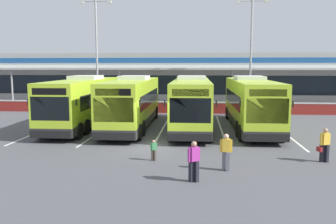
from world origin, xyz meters
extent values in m
plane|color=#4C4C51|center=(0.00, 0.00, 0.00)|extent=(200.00, 200.00, 0.00)
cube|color=silver|center=(0.00, 27.00, 2.75)|extent=(70.00, 10.00, 5.50)
cube|color=#19232D|center=(0.00, 21.98, 2.30)|extent=(66.00, 0.08, 2.20)
cube|color=navy|center=(0.00, 21.97, 5.15)|extent=(68.00, 0.08, 0.60)
cube|color=beige|center=(0.00, 20.50, 4.20)|extent=(67.00, 3.00, 0.24)
cube|color=gray|center=(0.00, 27.00, 5.75)|extent=(70.00, 10.00, 0.50)
cylinder|color=#999999|center=(-18.60, 19.30, 2.10)|extent=(0.20, 0.20, 4.20)
cylinder|color=#999999|center=(-6.20, 19.30, 2.10)|extent=(0.20, 0.20, 4.20)
cylinder|color=#999999|center=(6.20, 19.30, 2.10)|extent=(0.20, 0.20, 4.20)
cube|color=maroon|center=(0.00, 14.50, 0.50)|extent=(60.00, 0.36, 1.00)
cube|color=#B2B2B2|center=(0.00, 14.50, 1.05)|extent=(60.00, 0.40, 0.10)
cube|color=#B7DB2D|center=(-6.08, 6.41, 1.91)|extent=(2.65, 12.02, 3.19)
cube|color=#333333|center=(-6.08, 6.41, 0.59)|extent=(2.67, 12.04, 0.56)
cube|color=black|center=(-6.09, 6.81, 2.15)|extent=(2.66, 9.62, 0.96)
cube|color=black|center=(-6.03, 0.46, 2.05)|extent=(2.31, 0.12, 1.40)
cube|color=black|center=(-6.03, 0.45, 3.05)|extent=(2.05, 0.10, 0.40)
cube|color=silver|center=(-6.09, 7.41, 3.64)|extent=(2.07, 2.82, 0.28)
cube|color=black|center=(-6.03, 0.35, 0.55)|extent=(2.45, 0.18, 0.44)
cube|color=black|center=(-4.58, 0.82, 2.40)|extent=(0.08, 0.12, 0.36)
cube|color=black|center=(-7.49, 0.80, 2.40)|extent=(0.08, 0.12, 0.36)
cylinder|color=black|center=(-4.93, 11.02, 0.52)|extent=(0.33, 1.04, 1.04)
cylinder|color=black|center=(-7.32, 11.00, 0.52)|extent=(0.33, 1.04, 1.04)
cylinder|color=black|center=(-4.86, 3.22, 0.52)|extent=(0.33, 1.04, 1.04)
cylinder|color=black|center=(-7.25, 3.20, 0.52)|extent=(0.33, 1.04, 1.04)
cylinder|color=black|center=(-4.85, 1.82, 0.52)|extent=(0.33, 1.04, 1.04)
cylinder|color=black|center=(-7.24, 1.80, 0.52)|extent=(0.33, 1.04, 1.04)
cube|color=#B7DB2D|center=(-2.29, 6.22, 1.91)|extent=(2.65, 12.02, 3.19)
cube|color=#333333|center=(-2.29, 6.22, 0.59)|extent=(2.67, 12.04, 0.56)
cube|color=black|center=(-2.29, 6.62, 2.15)|extent=(2.66, 9.62, 0.96)
cube|color=black|center=(-2.24, 0.27, 2.05)|extent=(2.31, 0.12, 1.40)
cube|color=black|center=(-2.24, 0.26, 3.05)|extent=(2.05, 0.10, 0.40)
cube|color=silver|center=(-2.30, 7.22, 3.64)|extent=(2.07, 2.82, 0.28)
cube|color=black|center=(-2.24, 0.16, 0.55)|extent=(2.45, 0.18, 0.44)
cube|color=black|center=(-0.79, 0.63, 2.40)|extent=(0.08, 0.12, 0.36)
cube|color=black|center=(-3.70, 0.61, 2.40)|extent=(0.08, 0.12, 0.36)
cylinder|color=black|center=(-1.13, 10.83, 0.52)|extent=(0.33, 1.04, 1.04)
cylinder|color=black|center=(-3.52, 10.81, 0.52)|extent=(0.33, 1.04, 1.04)
cylinder|color=black|center=(-1.07, 3.03, 0.52)|extent=(0.33, 1.04, 1.04)
cylinder|color=black|center=(-3.46, 3.01, 0.52)|extent=(0.33, 1.04, 1.04)
cylinder|color=black|center=(-1.05, 1.63, 0.52)|extent=(0.33, 1.04, 1.04)
cylinder|color=black|center=(-3.44, 1.61, 0.52)|extent=(0.33, 1.04, 1.04)
cube|color=#B7DB2D|center=(2.05, 6.28, 1.91)|extent=(2.65, 12.02, 3.19)
cube|color=#333333|center=(2.05, 6.28, 0.59)|extent=(2.67, 12.04, 0.56)
cube|color=black|center=(2.05, 6.68, 2.15)|extent=(2.66, 9.62, 0.96)
cube|color=black|center=(2.10, 0.33, 2.05)|extent=(2.31, 0.12, 1.40)
cube|color=black|center=(2.10, 0.32, 3.05)|extent=(2.05, 0.10, 0.40)
cube|color=silver|center=(2.04, 7.28, 3.64)|extent=(2.07, 2.82, 0.28)
cube|color=black|center=(2.11, 0.22, 0.55)|extent=(2.45, 0.18, 0.44)
cube|color=black|center=(3.56, 0.69, 2.40)|extent=(0.08, 0.12, 0.36)
cube|color=black|center=(0.65, 0.66, 2.40)|extent=(0.08, 0.12, 0.36)
cylinder|color=black|center=(3.21, 10.89, 0.52)|extent=(0.33, 1.04, 1.04)
cylinder|color=black|center=(0.82, 10.86, 0.52)|extent=(0.33, 1.04, 1.04)
cylinder|color=black|center=(3.28, 3.09, 0.52)|extent=(0.33, 1.04, 1.04)
cylinder|color=black|center=(0.89, 3.07, 0.52)|extent=(0.33, 1.04, 1.04)
cylinder|color=black|center=(3.29, 1.69, 0.52)|extent=(0.33, 1.04, 1.04)
cylinder|color=black|center=(0.90, 1.67, 0.52)|extent=(0.33, 1.04, 1.04)
cube|color=#B7DB2D|center=(6.31, 6.51, 1.91)|extent=(2.65, 12.02, 3.19)
cube|color=#333333|center=(6.31, 6.51, 0.59)|extent=(2.67, 12.04, 0.56)
cube|color=black|center=(6.30, 6.91, 2.15)|extent=(2.66, 9.62, 0.96)
cube|color=black|center=(6.36, 0.56, 2.05)|extent=(2.31, 0.12, 1.40)
cube|color=black|center=(6.36, 0.55, 3.05)|extent=(2.05, 0.10, 0.40)
cube|color=silver|center=(6.30, 7.51, 3.64)|extent=(2.07, 2.82, 0.28)
cube|color=black|center=(6.36, 0.45, 0.55)|extent=(2.45, 0.18, 0.44)
cube|color=black|center=(7.81, 0.93, 2.40)|extent=(0.08, 0.12, 0.36)
cube|color=black|center=(4.90, 0.90, 2.40)|extent=(0.08, 0.12, 0.36)
cylinder|color=black|center=(7.46, 11.12, 0.52)|extent=(0.33, 1.04, 1.04)
cylinder|color=black|center=(5.07, 11.10, 0.52)|extent=(0.33, 1.04, 1.04)
cylinder|color=black|center=(7.53, 3.32, 0.52)|extent=(0.33, 1.04, 1.04)
cylinder|color=black|center=(5.14, 3.30, 0.52)|extent=(0.33, 1.04, 1.04)
cylinder|color=black|center=(7.54, 1.92, 0.52)|extent=(0.33, 1.04, 1.04)
cylinder|color=black|center=(5.15, 1.90, 0.52)|extent=(0.33, 1.04, 1.04)
cube|color=silver|center=(-8.40, 6.00, 0.00)|extent=(0.14, 13.00, 0.01)
cube|color=silver|center=(-4.20, 6.00, 0.00)|extent=(0.14, 13.00, 0.01)
cube|color=silver|center=(0.00, 6.00, 0.00)|extent=(0.14, 13.00, 0.01)
cube|color=silver|center=(4.20, 6.00, 0.00)|extent=(0.14, 13.00, 0.01)
cube|color=silver|center=(8.40, 6.00, 0.00)|extent=(0.14, 13.00, 0.01)
cube|color=black|center=(8.42, -2.33, 0.42)|extent=(0.20, 0.22, 0.84)
cube|color=black|center=(8.61, -2.37, 0.42)|extent=(0.20, 0.22, 0.84)
cube|color=gold|center=(8.52, -2.35, 1.12)|extent=(0.40, 0.34, 0.56)
cube|color=gold|center=(8.32, -2.44, 1.09)|extent=(0.12, 0.13, 0.54)
cube|color=gold|center=(8.72, -2.26, 1.09)|extent=(0.12, 0.13, 0.54)
sphere|color=tan|center=(8.52, -2.35, 1.51)|extent=(0.22, 0.22, 0.22)
cube|color=maroon|center=(8.25, -2.45, 0.63)|extent=(0.23, 0.30, 0.22)
cylinder|color=maroon|center=(8.25, -2.45, 0.81)|extent=(0.02, 0.02, 0.16)
cube|color=black|center=(2.30, -5.78, 0.42)|extent=(0.22, 0.23, 0.84)
cube|color=black|center=(2.50, -5.78, 0.42)|extent=(0.22, 0.23, 0.84)
cube|color=#A32D89|center=(2.40, -5.78, 1.12)|extent=(0.40, 0.38, 0.56)
cube|color=#A32D89|center=(2.22, -5.91, 1.09)|extent=(0.13, 0.13, 0.54)
cube|color=#A32D89|center=(2.58, -5.65, 1.09)|extent=(0.13, 0.13, 0.54)
sphere|color=tan|center=(2.40, -5.78, 1.51)|extent=(0.22, 0.22, 0.22)
cube|color=#4C4238|center=(0.38, -2.80, 0.26)|extent=(0.13, 0.14, 0.52)
cube|color=#4C4238|center=(0.50, -2.81, 0.26)|extent=(0.13, 0.14, 0.52)
cube|color=#387F4C|center=(0.44, -2.80, 0.69)|extent=(0.25, 0.22, 0.35)
cube|color=#387F4C|center=(0.32, -2.87, 0.68)|extent=(0.08, 0.08, 0.33)
cube|color=#387F4C|center=(0.56, -2.73, 0.68)|extent=(0.08, 0.08, 0.33)
sphere|color=tan|center=(0.44, -2.80, 0.94)|extent=(0.14, 0.14, 0.14)
cube|color=slate|center=(3.69, -4.08, 0.42)|extent=(0.14, 0.18, 0.84)
cube|color=slate|center=(3.84, -4.20, 0.42)|extent=(0.14, 0.18, 0.84)
cube|color=gold|center=(3.77, -4.14, 1.12)|extent=(0.34, 0.23, 0.56)
cube|color=gold|center=(3.55, -4.14, 1.09)|extent=(0.09, 0.10, 0.54)
cube|color=gold|center=(3.99, -4.15, 1.09)|extent=(0.09, 0.10, 0.54)
sphere|color=#DBB293|center=(3.77, -4.14, 1.51)|extent=(0.22, 0.22, 0.22)
cylinder|color=#9E9EA3|center=(-7.72, 16.08, 5.50)|extent=(0.20, 0.20, 11.00)
cylinder|color=#9E9EA3|center=(-7.72, 16.08, 10.85)|extent=(2.80, 0.10, 0.10)
cube|color=silver|center=(-9.12, 16.08, 10.75)|extent=(0.44, 0.28, 0.20)
cube|color=silver|center=(-6.32, 16.08, 10.75)|extent=(0.44, 0.28, 0.20)
cylinder|color=#9E9EA3|center=(7.73, 17.16, 5.50)|extent=(0.20, 0.20, 11.00)
cylinder|color=#9E9EA3|center=(7.73, 17.16, 10.85)|extent=(2.80, 0.10, 0.10)
cube|color=silver|center=(6.33, 17.16, 10.75)|extent=(0.44, 0.28, 0.20)
cube|color=silver|center=(9.13, 17.16, 10.75)|extent=(0.44, 0.28, 0.20)
camera|label=1|loc=(2.55, -19.24, 4.53)|focal=37.83mm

